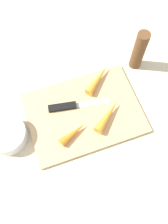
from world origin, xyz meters
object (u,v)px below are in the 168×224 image
at_px(carrot_shortest, 73,133).
at_px(carrot_longest, 98,79).
at_px(cutting_board, 84,113).
at_px(small_bowl, 7,135).
at_px(knife, 66,106).
at_px(pepper_grinder, 139,51).
at_px(carrot_medium, 108,116).

relative_size(carrot_shortest, carrot_longest, 0.76).
height_order(cutting_board, small_bowl, small_bowl).
relative_size(knife, pepper_grinder, 1.30).
bearing_deg(carrot_shortest, cutting_board, 25.59).
bearing_deg(carrot_longest, knife, 164.78).
distance_m(small_bowl, pepper_grinder, 0.50).
distance_m(carrot_shortest, small_bowl, 0.20).
height_order(cutting_board, knife, knife).
xyz_separation_m(carrot_shortest, carrot_longest, (-0.14, -0.15, 0.00)).
xyz_separation_m(knife, carrot_longest, (-0.13, -0.06, 0.01)).
xyz_separation_m(carrot_medium, small_bowl, (0.31, -0.04, -0.00)).
relative_size(cutting_board, carrot_medium, 2.95).
height_order(cutting_board, carrot_shortest, carrot_shortest).
height_order(carrot_longest, small_bowl, small_bowl).
relative_size(small_bowl, pepper_grinder, 0.77).
bearing_deg(carrot_medium, small_bowl, 134.45).
bearing_deg(knife, carrot_medium, -24.96).
xyz_separation_m(carrot_shortest, pepper_grinder, (-0.29, -0.18, 0.05)).
height_order(carrot_medium, pepper_grinder, pepper_grinder).
distance_m(knife, carrot_longest, 0.14).
bearing_deg(pepper_grinder, cutting_board, 27.42).
bearing_deg(cutting_board, carrot_shortest, 47.38).
bearing_deg(carrot_longest, carrot_medium, -136.81).
relative_size(knife, small_bowl, 1.69).
distance_m(carrot_longest, small_bowl, 0.34).
distance_m(knife, carrot_medium, 0.14).
xyz_separation_m(knife, small_bowl, (0.20, 0.04, 0.01)).
relative_size(carrot_shortest, small_bowl, 0.80).
bearing_deg(carrot_longest, cutting_board, -170.65).
height_order(carrot_shortest, pepper_grinder, pepper_grinder).
distance_m(carrot_medium, pepper_grinder, 0.24).
distance_m(cutting_board, pepper_grinder, 0.27).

